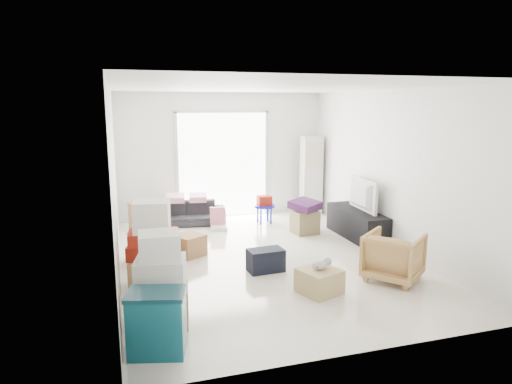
{
  "coord_description": "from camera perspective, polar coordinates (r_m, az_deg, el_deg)",
  "views": [
    {
      "loc": [
        -2.17,
        -6.69,
        2.44
      ],
      "look_at": [
        -0.09,
        0.2,
        1.06
      ],
      "focal_mm": 32.0,
      "sensor_mm": 36.0,
      "label": 1
    }
  ],
  "objects": [
    {
      "name": "sliding_door",
      "position": [
        9.98,
        -4.15,
        3.95
      ],
      "size": [
        2.1,
        0.04,
        2.33
      ],
      "color": "white",
      "rests_on": "room_shell"
    },
    {
      "name": "armchair",
      "position": [
        6.75,
        16.83,
        -7.45
      ],
      "size": [
        0.98,
        0.99,
        0.75
      ],
      "primitive_type": "imported",
      "rotation": [
        0.0,
        0.0,
        2.25
      ],
      "color": "tan",
      "rests_on": "room_shell"
    },
    {
      "name": "sofa",
      "position": [
        9.52,
        -8.78,
        -2.17
      ],
      "size": [
        1.66,
        0.7,
        0.63
      ],
      "primitive_type": "imported",
      "rotation": [
        0.0,
        0.0,
        -0.15
      ],
      "color": "#2A292F",
      "rests_on": "room_shell"
    },
    {
      "name": "box_stack_c",
      "position": [
        7.38,
        -13.12,
        -5.05
      ],
      "size": [
        0.69,
        0.62,
        0.93
      ],
      "rotation": [
        0.0,
        0.0,
        0.13
      ],
      "color": "#A8754C",
      "rests_on": "room_shell"
    },
    {
      "name": "storage_bins",
      "position": [
        4.78,
        -12.27,
        -15.65
      ],
      "size": [
        0.65,
        0.52,
        0.65
      ],
      "rotation": [
        0.0,
        0.0,
        -0.25
      ],
      "color": "#105162",
      "rests_on": "room_shell"
    },
    {
      "name": "ottoman",
      "position": [
        8.84,
        6.12,
        -3.74
      ],
      "size": [
        0.47,
        0.47,
        0.44
      ],
      "primitive_type": "cube",
      "rotation": [
        0.0,
        0.0,
        0.07
      ],
      "color": "#897A50",
      "rests_on": "room_shell"
    },
    {
      "name": "plush_bunny",
      "position": [
        6.1,
        8.23,
        -8.92
      ],
      "size": [
        0.29,
        0.16,
        0.15
      ],
      "rotation": [
        0.0,
        0.0,
        0.1
      ],
      "color": "#B2ADA8",
      "rests_on": "wood_crate"
    },
    {
      "name": "kids_table",
      "position": [
        9.49,
        1.05,
        -1.5
      ],
      "size": [
        0.44,
        0.44,
        0.58
      ],
      "rotation": [
        0.0,
        0.0,
        -0.31
      ],
      "color": "#0B14A9",
      "rests_on": "room_shell"
    },
    {
      "name": "television",
      "position": [
        8.62,
        12.58,
        -1.78
      ],
      "size": [
        0.64,
        1.05,
        0.13
      ],
      "primitive_type": "imported",
      "rotation": [
        0.0,
        0.0,
        1.51
      ],
      "color": "black",
      "rests_on": "tv_console"
    },
    {
      "name": "pillow_right",
      "position": [
        9.45,
        -7.28,
        0.11
      ],
      "size": [
        0.4,
        0.34,
        0.12
      ],
      "primitive_type": "cube",
      "rotation": [
        0.0,
        0.0,
        -0.16
      ],
      "color": "#EBABB4",
      "rests_on": "sofa"
    },
    {
      "name": "room_shell",
      "position": [
        7.12,
        1.15,
        2.05
      ],
      "size": [
        4.98,
        6.48,
        3.18
      ],
      "color": "white",
      "rests_on": "ground"
    },
    {
      "name": "toy_walker",
      "position": [
        9.1,
        -4.7,
        -3.94
      ],
      "size": [
        0.37,
        0.34,
        0.44
      ],
      "rotation": [
        0.0,
        0.0,
        -0.2
      ],
      "color": "silver",
      "rests_on": "room_shell"
    },
    {
      "name": "tv_console",
      "position": [
        8.7,
        12.49,
        -3.9
      ],
      "size": [
        0.47,
        1.58,
        0.53
      ],
      "primitive_type": "cube",
      "color": "black",
      "rests_on": "room_shell"
    },
    {
      "name": "loose_box",
      "position": [
        7.6,
        -8.31,
        -6.6
      ],
      "size": [
        0.57,
        0.57,
        0.35
      ],
      "primitive_type": "cube",
      "rotation": [
        0.0,
        0.0,
        0.53
      ],
      "color": "#A8754C",
      "rests_on": "room_shell"
    },
    {
      "name": "pillow_left",
      "position": [
        9.46,
        -10.12,
        0.04
      ],
      "size": [
        0.44,
        0.37,
        0.13
      ],
      "primitive_type": "cube",
      "rotation": [
        0.0,
        0.0,
        -0.14
      ],
      "color": "#EBABB4",
      "rests_on": "sofa"
    },
    {
      "name": "wood_crate",
      "position": [
        6.16,
        7.92,
        -10.97
      ],
      "size": [
        0.61,
        0.61,
        0.32
      ],
      "primitive_type": "cube",
      "rotation": [
        0.0,
        0.0,
        0.34
      ],
      "color": "tan",
      "rests_on": "room_shell"
    },
    {
      "name": "box_stack_b",
      "position": [
        6.29,
        -12.72,
        -7.17
      ],
      "size": [
        0.73,
        0.7,
        1.21
      ],
      "rotation": [
        0.0,
        0.0,
        -0.14
      ],
      "color": "#A8754C",
      "rests_on": "room_shell"
    },
    {
      "name": "ac_tower",
      "position": [
        10.33,
        6.9,
        2.07
      ],
      "size": [
        0.45,
        0.3,
        1.75
      ],
      "primitive_type": "cube",
      "color": "beige",
      "rests_on": "room_shell"
    },
    {
      "name": "blanket",
      "position": [
        8.77,
        6.15,
        -1.89
      ],
      "size": [
        0.66,
        0.66,
        0.14
      ],
      "primitive_type": "cube",
      "rotation": [
        0.0,
        0.0,
        0.52
      ],
      "color": "#421F4E",
      "rests_on": "ottoman"
    },
    {
      "name": "duffel_bag",
      "position": [
        6.85,
        1.21,
        -8.52
      ],
      "size": [
        0.54,
        0.35,
        0.34
      ],
      "primitive_type": "cube",
      "rotation": [
        0.0,
        0.0,
        0.07
      ],
      "color": "black",
      "rests_on": "room_shell"
    },
    {
      "name": "box_stack_a",
      "position": [
        5.28,
        -11.79,
        -11.17
      ],
      "size": [
        0.65,
        0.57,
        1.07
      ],
      "rotation": [
        0.0,
        0.0,
        -0.21
      ],
      "color": "#A8754C",
      "rests_on": "room_shell"
    }
  ]
}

